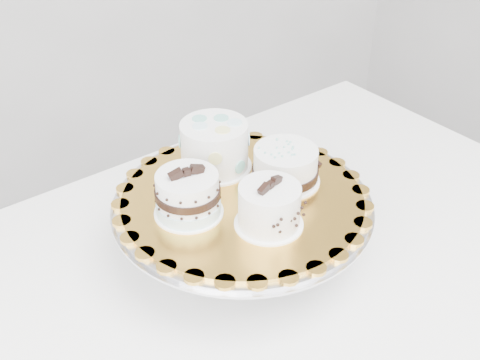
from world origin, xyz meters
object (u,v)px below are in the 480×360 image
cake_dots (214,146)px  cake_ribbon (286,166)px  cake_banded (188,196)px  cake_stand (242,217)px  table (257,308)px  cake_board (242,198)px  cake_swirl (269,207)px

cake_dots → cake_ribbon: size_ratio=1.14×
cake_banded → cake_dots: (0.10, 0.09, 0.01)m
cake_stand → cake_banded: (-0.09, 0.01, 0.07)m
cake_stand → cake_banded: 0.12m
table → cake_stand: size_ratio=3.30×
cake_board → cake_ribbon: bearing=0.2°
cake_swirl → cake_banded: bearing=116.3°
cake_banded → cake_board: bearing=1.7°
table → cake_banded: (-0.08, 0.07, 0.22)m
table → cake_swirl: 0.22m
cake_banded → cake_ribbon: cake_banded is taller
cake_board → cake_dots: cake_dots is taller
cake_stand → cake_banded: size_ratio=3.93×
cake_banded → table: bearing=-32.8°
cake_stand → cake_ribbon: bearing=0.2°
table → cake_ribbon: (0.09, 0.06, 0.22)m
cake_board → cake_swirl: bearing=-92.9°
table → cake_banded: size_ratio=12.97×
cake_board → cake_swirl: size_ratio=3.32×
table → cake_stand: cake_stand is taller
cake_stand → cake_board: size_ratio=1.09×
table → cake_dots: cake_dots is taller
cake_board → cake_ribbon: 0.09m
cake_stand → cake_dots: 0.13m
table → cake_banded: 0.24m
cake_swirl → table: bearing=79.7°
cake_board → cake_banded: (-0.09, 0.01, 0.03)m
cake_board → cake_ribbon: (0.08, 0.00, 0.03)m
cake_dots → cake_stand: bearing=-75.0°
cake_banded → cake_swirl: bearing=-39.3°
cake_board → cake_dots: size_ratio=2.71×
cake_swirl → cake_dots: 0.18m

